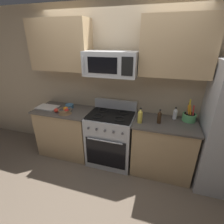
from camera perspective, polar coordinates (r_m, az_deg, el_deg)
ground_plane at (r=2.82m, az=-4.46°, el=-23.62°), size 16.00×16.00×0.00m
wall_back at (r=2.95m, az=1.80°, el=8.63°), size 8.00×0.10×2.60m
counter_left at (r=3.31m, az=-15.35°, el=-6.34°), size 1.01×0.60×0.91m
range_oven at (r=2.96m, az=-0.33°, el=-8.84°), size 0.76×0.64×1.09m
counter_right at (r=2.87m, az=16.76°, el=-11.55°), size 0.96×0.60×0.91m
microwave at (r=2.54m, az=-0.22°, el=16.18°), size 0.78×0.44×0.35m
upper_cabinets_left at (r=3.02m, az=-17.14°, el=20.88°), size 1.00×0.34×0.78m
upper_cabinets_right at (r=2.53m, az=21.23°, el=19.98°), size 0.95×0.34×0.78m
utensil_crock at (r=2.81m, az=24.82°, el=-1.41°), size 0.20×0.20×0.34m
fruit_basket at (r=2.91m, az=-15.69°, el=0.38°), size 0.23×0.23×0.11m
apple_loose at (r=3.00m, az=-18.52°, el=0.53°), size 0.07×0.07×0.07m
cutting_board at (r=3.29m, az=-21.25°, el=1.57°), size 0.38×0.26×0.02m
bottle_vinegar at (r=2.78m, az=20.75°, el=-0.54°), size 0.07×0.07×0.19m
bottle_oil at (r=2.51m, az=9.58°, el=-1.38°), size 0.07×0.07×0.24m
bottle_soy at (r=2.56m, az=15.87°, el=-1.63°), size 0.06×0.06×0.22m
prep_bowl at (r=3.16m, az=-14.32°, el=2.06°), size 0.15×0.15×0.06m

